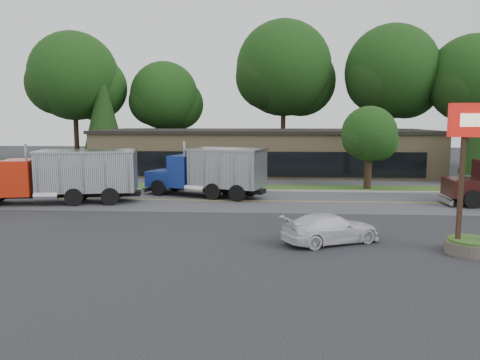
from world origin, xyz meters
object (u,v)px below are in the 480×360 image
Objects in this scene: bilo_sign at (473,204)px; dump_truck_blue at (212,171)px; rally_car at (331,228)px; dump_truck_red at (64,175)px.

dump_truck_blue is (-12.01, 13.11, -0.22)m from bilo_sign.
rally_car is at bearing 138.69° from dump_truck_blue.
rally_car is (-5.36, 1.32, -1.39)m from bilo_sign.
dump_truck_red is at bearing 38.38° from dump_truck_blue.
rally_car is (6.64, -11.79, -1.17)m from dump_truck_blue.
bilo_sign is 0.56× the size of dump_truck_red.
bilo_sign is 17.78m from dump_truck_blue.
bilo_sign is 5.69m from rally_car.
bilo_sign is 23.29m from dump_truck_red.
bilo_sign reaches higher than dump_truck_red.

